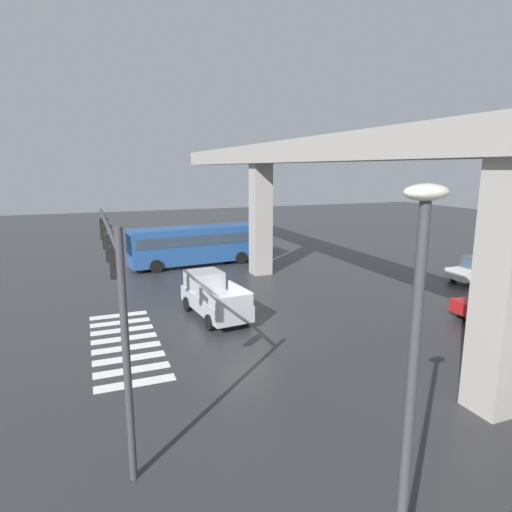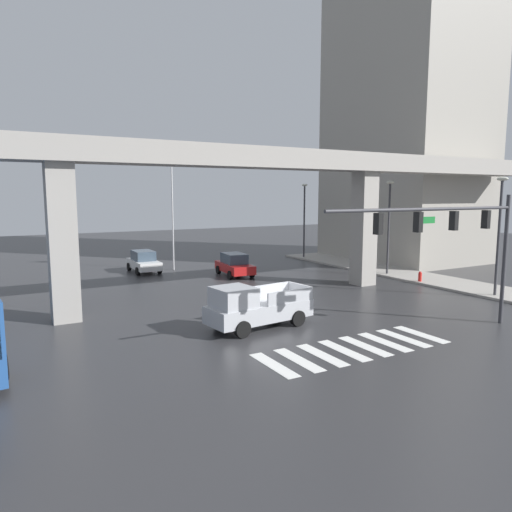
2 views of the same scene
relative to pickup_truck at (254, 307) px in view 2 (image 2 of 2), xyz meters
name	(u,v)px [view 2 (image 2 of 2)]	position (x,y,z in m)	size (l,w,h in m)	color
ground_plane	(283,318)	(2.14, 0.81, -0.99)	(120.00, 120.00, 0.00)	#2D2D30
crosswalk_stripes	(354,348)	(2.14, -4.53, -0.98)	(8.25, 2.80, 0.01)	silver
elevated_overpass	(239,170)	(2.14, 5.68, 6.61)	(51.82, 2.12, 8.94)	#9E9991
office_building	(408,73)	(24.21, 13.99, 16.42)	(10.11, 13.51, 34.81)	gray
sidewalk_east	(449,283)	(17.16, 2.81, -0.91)	(4.00, 36.00, 0.15)	#9E9991
pickup_truck	(254,307)	(0.00, 0.00, 0.00)	(5.28, 2.50, 2.08)	#A8AAAF
sedan_white	(144,261)	(0.01, 18.36, -0.14)	(1.97, 4.30, 1.72)	silver
sedan_red	(234,265)	(5.63, 13.25, -0.14)	(2.27, 4.45, 1.72)	red
traffic_signal_mast	(455,230)	(7.21, -5.09, 3.68)	(10.89, 0.32, 6.20)	#38383D
street_lamp_near_corner	(500,222)	(15.96, -1.40, 3.57)	(0.44, 0.70, 7.24)	#38383D
street_lamp_mid_block	(389,216)	(15.96, 7.55, 3.57)	(0.44, 0.70, 7.24)	#38383D
street_lamp_far_north	(304,212)	(15.96, 18.70, 3.57)	(0.44, 0.70, 7.24)	#38383D
fire_hydrant	(420,277)	(15.56, 3.99, -0.56)	(0.24, 0.24, 0.85)	red
flagpole	(174,203)	(2.61, 18.28, 4.55)	(1.16, 0.12, 9.52)	silver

